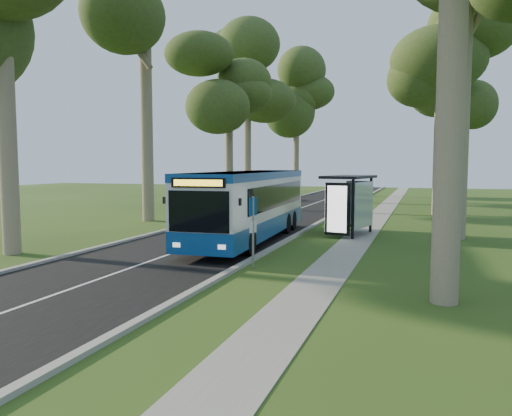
{
  "coord_description": "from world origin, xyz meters",
  "views": [
    {
      "loc": [
        5.95,
        -19.43,
        3.55
      ],
      "look_at": [
        -1.18,
        1.63,
        1.6
      ],
      "focal_mm": 35.0,
      "sensor_mm": 36.0,
      "label": 1
    }
  ],
  "objects_px": {
    "bus": "(249,205)",
    "bus_shelter": "(350,193)",
    "bus_stop_sign": "(253,224)",
    "car_white": "(244,199)",
    "car_silver": "(263,193)",
    "litter_bin": "(336,222)"
  },
  "relations": [
    {
      "from": "car_silver",
      "to": "bus",
      "type": "bearing_deg",
      "value": -60.34
    },
    {
      "from": "car_silver",
      "to": "bus_stop_sign",
      "type": "bearing_deg",
      "value": -59.52
    },
    {
      "from": "bus_stop_sign",
      "to": "bus_shelter",
      "type": "relative_size",
      "value": 0.66
    },
    {
      "from": "bus_shelter",
      "to": "car_white",
      "type": "relative_size",
      "value": 0.87
    },
    {
      "from": "bus",
      "to": "litter_bin",
      "type": "bearing_deg",
      "value": 54.05
    },
    {
      "from": "bus_shelter",
      "to": "car_white",
      "type": "bearing_deg",
      "value": 138.59
    },
    {
      "from": "bus",
      "to": "bus_stop_sign",
      "type": "bearing_deg",
      "value": -71.81
    },
    {
      "from": "litter_bin",
      "to": "car_silver",
      "type": "xyz_separation_m",
      "value": [
        -10.59,
        20.09,
        0.3
      ]
    },
    {
      "from": "bus_shelter",
      "to": "litter_bin",
      "type": "bearing_deg",
      "value": 129.75
    },
    {
      "from": "bus_shelter",
      "to": "car_silver",
      "type": "xyz_separation_m",
      "value": [
        -11.62,
        21.93,
        -1.36
      ]
    },
    {
      "from": "bus",
      "to": "bus_stop_sign",
      "type": "distance_m",
      "value": 6.27
    },
    {
      "from": "bus_stop_sign",
      "to": "car_silver",
      "type": "distance_m",
      "value": 32.28
    },
    {
      "from": "car_white",
      "to": "car_silver",
      "type": "xyz_separation_m",
      "value": [
        -1.08,
        8.39,
        0.02
      ]
    },
    {
      "from": "bus",
      "to": "car_white",
      "type": "height_order",
      "value": "bus"
    },
    {
      "from": "bus_shelter",
      "to": "car_silver",
      "type": "relative_size",
      "value": 0.82
    },
    {
      "from": "bus_stop_sign",
      "to": "bus_shelter",
      "type": "height_order",
      "value": "bus_shelter"
    },
    {
      "from": "bus_shelter",
      "to": "car_white",
      "type": "height_order",
      "value": "bus_shelter"
    },
    {
      "from": "bus",
      "to": "bus_shelter",
      "type": "height_order",
      "value": "bus"
    },
    {
      "from": "litter_bin",
      "to": "car_white",
      "type": "height_order",
      "value": "car_white"
    },
    {
      "from": "bus_stop_sign",
      "to": "car_white",
      "type": "xyz_separation_m",
      "value": [
        -8.52,
        22.43,
        -0.81
      ]
    },
    {
      "from": "car_silver",
      "to": "litter_bin",
      "type": "bearing_deg",
      "value": -49.01
    },
    {
      "from": "bus",
      "to": "car_white",
      "type": "bearing_deg",
      "value": 108.34
    }
  ]
}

